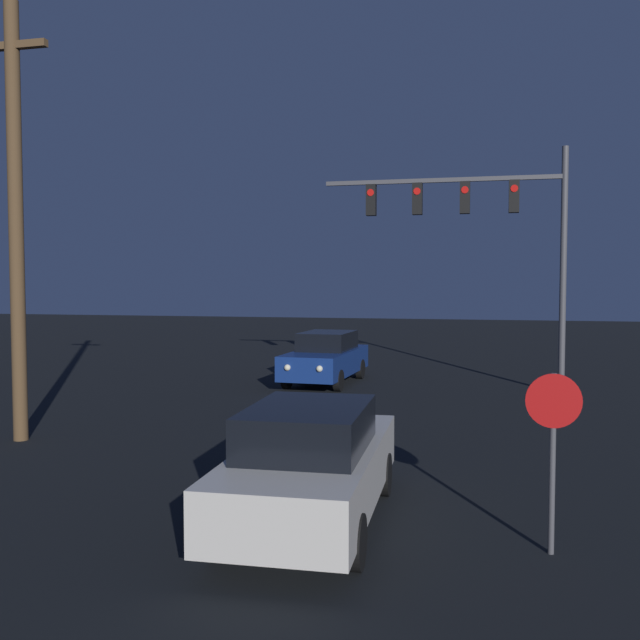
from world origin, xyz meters
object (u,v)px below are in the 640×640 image
(car_far, at_px, (326,357))
(stop_sign, at_px, (553,431))
(traffic_signal_mast, at_px, (485,221))
(car_near, at_px, (311,463))
(utility_pole, at_px, (16,217))

(car_far, distance_m, stop_sign, 13.86)
(traffic_signal_mast, relative_size, stop_sign, 3.27)
(car_near, xyz_separation_m, utility_pole, (-6.74, 3.39, 3.58))
(traffic_signal_mast, height_order, stop_sign, traffic_signal_mast)
(car_far, distance_m, traffic_signal_mast, 6.18)
(car_near, bearing_deg, car_far, 100.22)
(car_far, relative_size, stop_sign, 2.21)
(stop_sign, xyz_separation_m, utility_pole, (-9.66, 3.72, 2.94))
(car_near, bearing_deg, utility_pole, 151.50)
(car_near, distance_m, stop_sign, 3.01)
(car_near, height_order, stop_sign, stop_sign)
(utility_pole, bearing_deg, traffic_signal_mast, 44.20)
(traffic_signal_mast, distance_m, stop_sign, 12.76)
(car_far, bearing_deg, traffic_signal_mast, 177.87)
(traffic_signal_mast, height_order, utility_pole, utility_pole)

